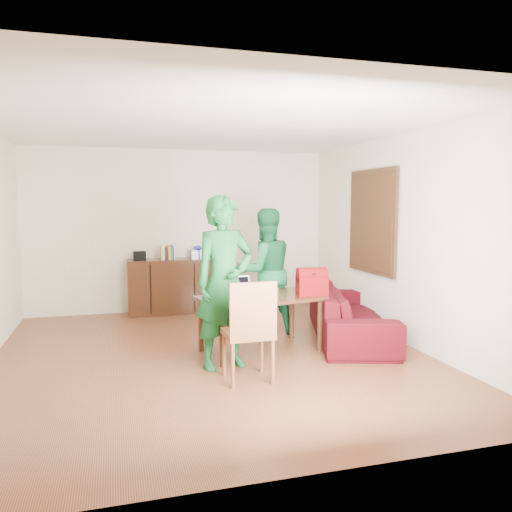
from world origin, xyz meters
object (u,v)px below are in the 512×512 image
object	(u,v)px
chair	(248,351)
person_near	(224,282)
bottle	(276,294)
person_far	(265,272)
red_bag	(312,284)
laptop	(241,294)
table	(260,303)
sofa	(350,313)

from	to	relation	value
chair	person_near	bearing A→B (deg)	105.52
person_near	bottle	world-z (taller)	person_near
person_far	red_bag	xyz separation A→B (m)	(0.33, -0.90, -0.05)
laptop	table	bearing A→B (deg)	-1.21
laptop	bottle	distance (m)	0.51
table	bottle	world-z (taller)	bottle
table	person_near	bearing A→B (deg)	-151.41
chair	person_far	world-z (taller)	person_far
chair	person_near	distance (m)	0.82
person_near	laptop	distance (m)	0.58
person_near	red_bag	world-z (taller)	person_near
person_far	red_bag	world-z (taller)	person_far
person_near	sofa	xyz separation A→B (m)	(1.89, 0.73, -0.61)
red_bag	table	bearing A→B (deg)	177.28
chair	bottle	world-z (taller)	chair
red_bag	sofa	world-z (taller)	red_bag
person_near	person_far	bearing A→B (deg)	41.87
person_far	bottle	world-z (taller)	person_far
bottle	red_bag	world-z (taller)	red_bag
person_near	red_bag	xyz separation A→B (m)	(1.18, 0.36, -0.13)
person_far	laptop	distance (m)	1.00
laptop	red_bag	xyz separation A→B (m)	(0.88, -0.09, 0.09)
table	bottle	distance (m)	0.45
person_near	bottle	xyz separation A→B (m)	(0.61, 0.05, -0.17)
person_far	bottle	bearing A→B (deg)	75.16
sofa	laptop	bearing A→B (deg)	117.08
chair	red_bag	world-z (taller)	chair
person_near	person_far	xyz separation A→B (m)	(0.85, 1.27, -0.08)
person_far	bottle	xyz separation A→B (m)	(-0.24, -1.21, -0.09)
table	person_far	xyz separation A→B (m)	(0.30, 0.81, 0.27)
chair	laptop	bearing A→B (deg)	80.28
table	laptop	distance (m)	0.28
table	laptop	size ratio (longest dim) A/B	4.45
laptop	sofa	xyz separation A→B (m)	(1.59, 0.28, -0.39)
person_far	laptop	bearing A→B (deg)	52.12
bottle	person_far	bearing A→B (deg)	78.80
table	bottle	size ratio (longest dim) A/B	7.99
table	person_near	world-z (taller)	person_near
person_far	sofa	xyz separation A→B (m)	(1.04, -0.53, -0.54)
chair	bottle	xyz separation A→B (m)	(0.47, 0.54, 0.48)
laptop	chair	bearing A→B (deg)	-102.47
table	red_bag	size ratio (longest dim) A/B	4.34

